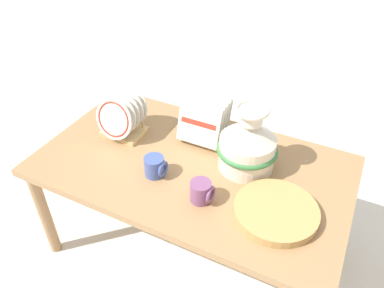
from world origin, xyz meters
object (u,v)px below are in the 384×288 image
dish_rack_round_plates (122,119)px  mug_cobalt_glaze (155,166)px  ceramic_vase (248,143)px  mug_plum_glaze (202,192)px  wicker_charger_stack (276,211)px  dish_rack_square_plates (205,122)px

dish_rack_round_plates → mug_cobalt_glaze: size_ratio=2.32×
ceramic_vase → mug_plum_glaze: bearing=-107.3°
ceramic_vase → dish_rack_round_plates: (-0.62, -0.04, -0.04)m
ceramic_vase → mug_plum_glaze: size_ratio=3.26×
wicker_charger_stack → mug_cobalt_glaze: 0.53m
mug_cobalt_glaze → mug_plum_glaze: 0.25m
dish_rack_round_plates → wicker_charger_stack: size_ratio=0.67×
ceramic_vase → dish_rack_square_plates: ceramic_vase is taller
ceramic_vase → mug_plum_glaze: 0.30m
dish_rack_round_plates → wicker_charger_stack: dish_rack_round_plates is taller
dish_rack_round_plates → mug_cobalt_glaze: 0.35m
ceramic_vase → dish_rack_round_plates: ceramic_vase is taller
dish_rack_round_plates → wicker_charger_stack: 0.85m
ceramic_vase → dish_rack_round_plates: size_ratio=1.40×
wicker_charger_stack → mug_cobalt_glaze: bearing=-178.9°
dish_rack_round_plates → dish_rack_square_plates: 0.40m
dish_rack_round_plates → wicker_charger_stack: bearing=-11.8°
dish_rack_round_plates → mug_plum_glaze: size_ratio=2.32×
dish_rack_square_plates → mug_cobalt_glaze: 0.35m
ceramic_vase → wicker_charger_stack: 0.32m
ceramic_vase → wicker_charger_stack: (0.20, -0.22, -0.11)m
ceramic_vase → dish_rack_square_plates: size_ratio=1.36×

